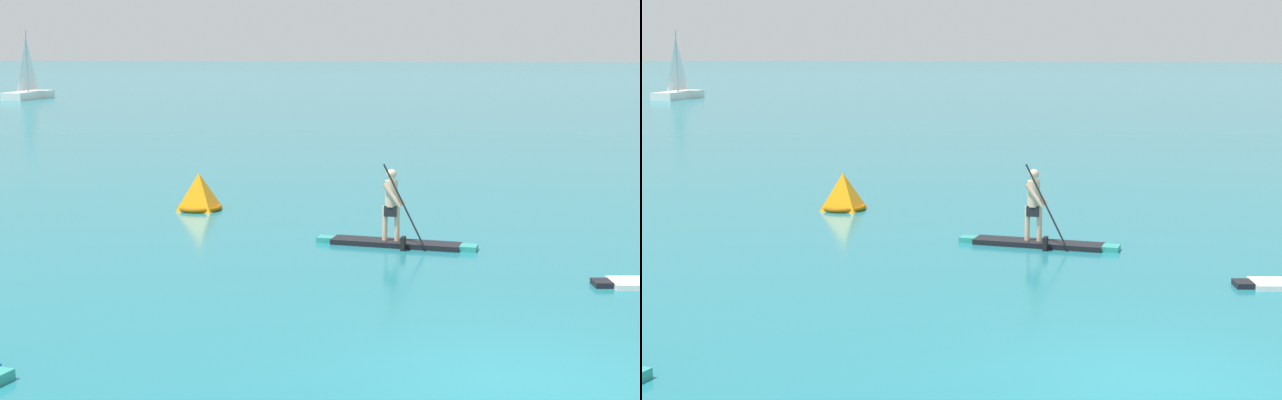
% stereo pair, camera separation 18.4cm
% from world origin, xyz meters
% --- Properties ---
extents(ground, '(440.00, 440.00, 0.00)m').
position_xyz_m(ground, '(0.00, 0.00, 0.00)').
color(ground, '#1E727F').
extents(paddleboarder_mid_center, '(3.41, 1.04, 1.81)m').
position_xyz_m(paddleboarder_mid_center, '(-1.98, 7.92, 0.33)').
color(paddleboarder_mid_center, black).
rests_on(paddleboarder_mid_center, ground).
extents(race_marker_buoy, '(1.31, 1.31, 0.95)m').
position_xyz_m(race_marker_buoy, '(-7.16, 11.70, 0.41)').
color(race_marker_buoy, orange).
rests_on(race_marker_buoy, ground).
extents(sailboat_left_horizon, '(2.03, 5.61, 5.26)m').
position_xyz_m(sailboat_left_horizon, '(-32.84, 58.75, 0.64)').
color(sailboat_left_horizon, white).
rests_on(sailboat_left_horizon, ground).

